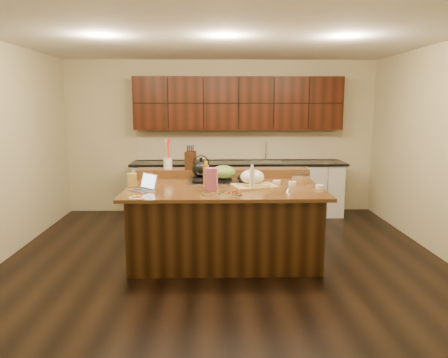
{
  "coord_description": "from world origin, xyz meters",
  "views": [
    {
      "loc": [
        -0.13,
        -5.36,
        1.92
      ],
      "look_at": [
        0.0,
        0.05,
        1.0
      ],
      "focal_mm": 35.0,
      "sensor_mm": 36.0,
      "label": 1
    }
  ],
  "objects": [
    {
      "name": "gumdrop_12",
      "position": [
        0.04,
        -0.47,
        0.93
      ],
      "size": [
        0.02,
        0.02,
        0.02
      ],
      "primitive_type": "ellipsoid",
      "color": "red",
      "rests_on": "island"
    },
    {
      "name": "package_box",
      "position": [
        -1.15,
        0.04,
        1.0
      ],
      "size": [
        0.12,
        0.09,
        0.15
      ],
      "primitive_type": "cube",
      "rotation": [
        0.0,
        0.0,
        0.12
      ],
      "color": "gold",
      "rests_on": "island"
    },
    {
      "name": "green_bowl",
      "position": [
        0.0,
        0.3,
        1.05
      ],
      "size": [
        0.41,
        0.41,
        0.17
      ],
      "primitive_type": "ellipsoid",
      "rotation": [
        0.0,
        0.0,
        -0.38
      ],
      "color": "olive",
      "rests_on": "cooktop"
    },
    {
      "name": "ramekin_c",
      "position": [
        0.87,
        0.05,
        0.94
      ],
      "size": [
        0.13,
        0.13,
        0.04
      ],
      "primitive_type": "cylinder",
      "rotation": [
        0.0,
        0.0,
        0.38
      ],
      "color": "white",
      "rests_on": "island"
    },
    {
      "name": "laptop",
      "position": [
        -0.94,
        -0.27,
        0.97
      ],
      "size": [
        0.36,
        0.36,
        0.2
      ],
      "rotation": [
        0.0,
        0.0,
        -0.82
      ],
      "color": "#B7B7BC",
      "rests_on": "island"
    },
    {
      "name": "ramekin_b",
      "position": [
        0.68,
        0.13,
        0.94
      ],
      "size": [
        0.12,
        0.12,
        0.04
      ],
      "primitive_type": "cylinder",
      "rotation": [
        0.0,
        0.0,
        -0.29
      ],
      "color": "white",
      "rests_on": "island"
    },
    {
      "name": "gumdrop_0",
      "position": [
        0.09,
        -0.47,
        0.93
      ],
      "size": [
        0.02,
        0.02,
        0.02
      ],
      "primitive_type": "ellipsoid",
      "color": "red",
      "rests_on": "island"
    },
    {
      "name": "oil_bottle",
      "position": [
        -0.22,
        -0.03,
        1.06
      ],
      "size": [
        0.07,
        0.07,
        0.27
      ],
      "primitive_type": "cylinder",
      "rotation": [
        0.0,
        0.0,
        -0.04
      ],
      "color": "#C47D22",
      "rests_on": "island"
    },
    {
      "name": "wooden_tray",
      "position": [
        0.36,
        -0.03,
        1.01
      ],
      "size": [
        0.59,
        0.48,
        0.21
      ],
      "rotation": [
        0.0,
        0.0,
        0.23
      ],
      "color": "tan",
      "rests_on": "island"
    },
    {
      "name": "gumdrop_14",
      "position": [
        0.18,
        -0.58,
        0.93
      ],
      "size": [
        0.02,
        0.02,
        0.02
      ],
      "primitive_type": "ellipsoid",
      "color": "red",
      "rests_on": "island"
    },
    {
      "name": "gumdrop_2",
      "position": [
        0.13,
        -0.39,
        0.93
      ],
      "size": [
        0.02,
        0.02,
        0.02
      ],
      "primitive_type": "ellipsoid",
      "color": "red",
      "rests_on": "island"
    },
    {
      "name": "knife_block",
      "position": [
        -0.45,
        0.7,
        1.16
      ],
      "size": [
        0.16,
        0.22,
        0.24
      ],
      "primitive_type": "cube",
      "rotation": [
        0.0,
        0.0,
        -0.2
      ],
      "color": "black",
      "rests_on": "back_ledge"
    },
    {
      "name": "kitchen_timer",
      "position": [
        0.74,
        -0.43,
        0.96
      ],
      "size": [
        0.1,
        0.1,
        0.07
      ],
      "primitive_type": "cone",
      "rotation": [
        0.0,
        0.0,
        -0.36
      ],
      "color": "silver",
      "rests_on": "island"
    },
    {
      "name": "gumdrop_7",
      "position": [
        -0.17,
        -0.59,
        0.93
      ],
      "size": [
        0.02,
        0.02,
        0.02
      ],
      "primitive_type": "ellipsoid",
      "color": "#198C26",
      "rests_on": "island"
    },
    {
      "name": "vinegar_bottle",
      "position": [
        0.33,
        -0.24,
        1.04
      ],
      "size": [
        0.07,
        0.07,
        0.25
      ],
      "primitive_type": "cylinder",
      "rotation": [
        0.0,
        0.0,
        0.06
      ],
      "color": "silver",
      "rests_on": "island"
    },
    {
      "name": "gumdrop_5",
      "position": [
        -0.07,
        -0.5,
        0.93
      ],
      "size": [
        0.02,
        0.02,
        0.02
      ],
      "primitive_type": "ellipsoid",
      "color": "#198C26",
      "rests_on": "island"
    },
    {
      "name": "candy_plate",
      "position": [
        -0.96,
        -0.71,
        0.93
      ],
      "size": [
        0.19,
        0.19,
        0.01
      ],
      "primitive_type": "cylinder",
      "rotation": [
        0.0,
        0.0,
        -0.08
      ],
      "color": "white",
      "rests_on": "island"
    },
    {
      "name": "gumdrop_6",
      "position": [
        -0.18,
        -0.44,
        0.93
      ],
      "size": [
        0.02,
        0.02,
        0.02
      ],
      "primitive_type": "ellipsoid",
      "color": "red",
      "rests_on": "island"
    },
    {
      "name": "back_ledge",
      "position": [
        0.0,
        0.7,
        0.98
      ],
      "size": [
        2.4,
        0.3,
        0.12
      ],
      "primitive_type": "cube",
      "color": "black",
      "rests_on": "island"
    },
    {
      "name": "gumdrop_13",
      "position": [
        0.16,
        -0.61,
        0.93
      ],
      "size": [
        0.02,
        0.02,
        0.02
      ],
      "primitive_type": "ellipsoid",
      "color": "#198C26",
      "rests_on": "island"
    },
    {
      "name": "kettle",
      "position": [
        -0.3,
        0.43,
        1.07
      ],
      "size": [
        0.31,
        0.31,
        0.22
      ],
      "primitive_type": "ellipsoid",
      "rotation": [
        0.0,
        0.0,
        -0.31
      ],
      "color": "black",
      "rests_on": "cooktop"
    },
    {
      "name": "gumdrop_4",
      "position": [
        0.12,
        -0.4,
        0.93
      ],
      "size": [
        0.02,
        0.02,
        0.02
      ],
      "primitive_type": "ellipsoid",
      "color": "red",
      "rests_on": "island"
    },
    {
      "name": "room",
      "position": [
        0.0,
        0.0,
        1.35
      ],
      "size": [
        5.52,
        5.02,
        2.72
      ],
      "color": "black",
      "rests_on": "ground"
    },
    {
      "name": "gumdrop_10",
      "position": [
        0.09,
        -0.4,
        0.93
      ],
      "size": [
        0.02,
        0.02,
        0.02
      ],
      "primitive_type": "ellipsoid",
      "color": "red",
      "rests_on": "island"
    },
    {
      "name": "ramekin_a",
      "position": [
        1.15,
        -0.21,
        0.94
      ],
      "size": [
        0.12,
        0.12,
        0.04
      ],
      "primitive_type": "cylinder",
      "rotation": [
        0.0,
        0.0,
        -0.25
      ],
      "color": "white",
      "rests_on": "island"
    },
    {
      "name": "pink_bag",
      "position": [
        -0.16,
        -0.3,
        1.05
      ],
      "size": [
        0.16,
        0.11,
        0.27
      ],
      "primitive_type": "cube",
      "rotation": [
        0.0,
        0.0,
        -0.22
      ],
      "color": "#BC5881",
      "rests_on": "island"
    },
    {
      "name": "utensil_crock",
      "position": [
        -0.77,
        0.7,
        1.11
      ],
      "size": [
        0.14,
        0.14,
        0.14
      ],
      "primitive_type": "cylinder",
      "rotation": [
        0.0,
        0.0,
        -0.18
      ],
      "color": "white",
      "rests_on": "back_ledge"
    },
    {
      "name": "back_counter",
      "position": [
        0.3,
        2.23,
        0.98
      ],
      "size": [
        3.7,
        0.66,
        2.4
      ],
      "color": "silver",
      "rests_on": "ground"
    },
    {
      "name": "cooktop",
      "position": [
        0.0,
        0.3,
        0.94
      ],
      "size": [
        0.92,
        0.52,
        0.05
      ],
      "color": "gray",
      "rests_on": "island"
    },
    {
      "name": "island",
      "position": [
        0.0,
        0.0,
        0.46
      ],
      "size": [
        2.4,
        1.6,
        0.92
      ],
      "color": "black",
      "rests_on": "ground"
    },
    {
      "name": "gumdrop_9",
      "position": [
        -0.03,
        -0.41,
        0.93
      ],
      "size": [
        0.02,
        0.02,
        0.02
      ],
      "primitive_type": "ellipsoid",
      "color": "#198C26",
      "rests_on": "island"
    },
    {
      "name": "gumdrop_8",
      "position": [
        0.14,
        -0.5,
        0.93
      ],
      "size": [
        0.02,
        0.02,
        0.02
      ],
      "primitive_type": "ellipsoid",
      "color": "red",
      "rests_on": "island"
    },
    {
      "name": "gumdrop_3",
      "position": [
        -0.22,
        -0.6,
        0.93
      ],
      "size": [
        0.02,
        0.02,
        0.02
      ],
      "primitive_type": "ellipsoid",
      "color": "#198C26",
      "rests_on": "island"
    },
    {
      "name": "strainer_bowl",
      "position": [
        1.01,
        0.19,
        0.97
      ],
      "size": [
        0.32,
        0.32,
        0.09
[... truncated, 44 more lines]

